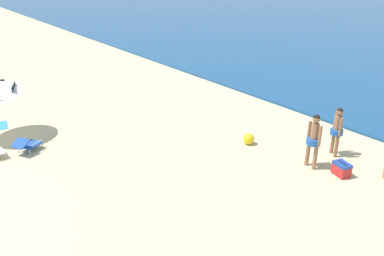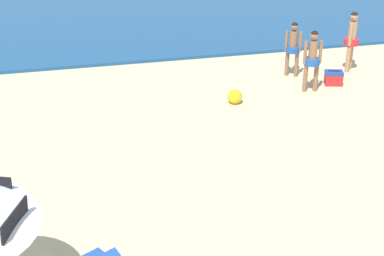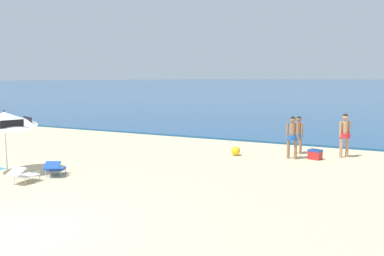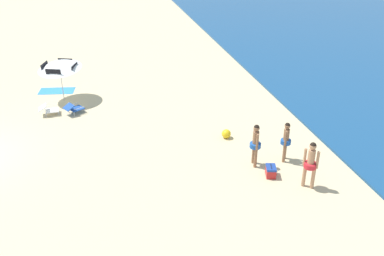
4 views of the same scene
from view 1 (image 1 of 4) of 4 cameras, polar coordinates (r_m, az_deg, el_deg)
name	(u,v)px [view 1 (image 1 of 4)]	position (r m, az deg, el deg)	size (l,w,h in m)	color
lounge_chair_beside_umbrella	(27,144)	(13.82, -23.09, -2.19)	(0.88, 1.02, 0.51)	#1E4799
person_standing_near_shore	(314,137)	(12.04, 17.45, -1.33)	(0.51, 0.42, 1.72)	#8C6042
person_standing_beside	(337,128)	(13.07, 20.52, -0.04)	(0.42, 0.40, 1.62)	#8C6042
cooler_box	(342,169)	(12.23, 21.09, -5.63)	(0.57, 0.48, 0.43)	red
beach_ball	(249,139)	(13.40, 8.31, -1.59)	(0.39, 0.39, 0.39)	yellow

